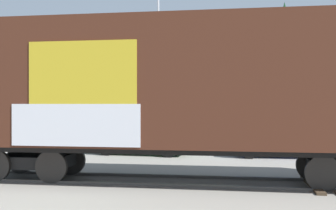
% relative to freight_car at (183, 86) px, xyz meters
% --- Properties ---
extents(ground_plane, '(260.00, 260.00, 0.00)m').
position_rel_freight_car_xyz_m(ground_plane, '(-1.21, 0.00, -2.72)').
color(ground_plane, gray).
extents(track, '(60.02, 3.86, 0.08)m').
position_rel_freight_car_xyz_m(track, '(-0.78, -0.03, -2.68)').
color(track, '#4C4742').
rests_on(track, ground_plane).
extents(freight_car, '(13.28, 3.35, 4.79)m').
position_rel_freight_car_xyz_m(freight_car, '(0.00, 0.00, 0.00)').
color(freight_car, '#472316').
rests_on(freight_car, ground_plane).
extents(flagpole, '(0.26, 1.35, 9.93)m').
position_rel_freight_car_xyz_m(flagpole, '(-3.37, 12.52, 3.30)').
color(flagpole, silver).
rests_on(flagpole, ground_plane).
extents(hillside, '(154.93, 33.46, 17.41)m').
position_rel_freight_car_xyz_m(hillside, '(-1.23, 63.60, 3.58)').
color(hillside, slate).
rests_on(hillside, ground_plane).
extents(parked_car_green, '(4.17, 2.13, 1.62)m').
position_rel_freight_car_xyz_m(parked_car_green, '(-2.84, 6.26, -1.91)').
color(parked_car_green, '#1E5933').
rests_on(parked_car_green, ground_plane).
extents(parked_car_blue, '(4.17, 2.07, 1.62)m').
position_rel_freight_car_xyz_m(parked_car_blue, '(3.14, 6.46, -1.90)').
color(parked_car_blue, navy).
rests_on(parked_car_blue, ground_plane).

